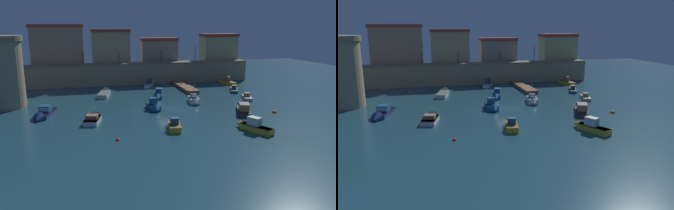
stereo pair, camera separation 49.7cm
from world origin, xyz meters
TOP-DOWN VIEW (x-y plane):
  - ground_plane at (0.00, 0.00)m, footprint 132.92×132.92m
  - quay_wall at (0.00, 23.82)m, footprint 49.79×3.63m
  - old_town_backdrop at (-2.83, 27.80)m, footprint 47.96×5.91m
  - pier_dock at (7.72, 15.72)m, footprint 2.37×12.87m
  - quay_lamp_0 at (-12.57, 23.82)m, footprint 0.32×0.32m
  - quay_lamp_1 at (-4.78, 23.82)m, footprint 0.32×0.32m
  - quay_lamp_2 at (4.69, 23.82)m, footprint 0.32×0.32m
  - quay_lamp_3 at (12.75, 23.82)m, footprint 0.32×0.32m
  - moored_boat_0 at (15.94, 4.10)m, footprint 2.72×5.62m
  - moored_boat_1 at (7.67, -13.80)m, footprint 3.49×5.52m
  - moored_boat_2 at (-8.78, 12.86)m, footprint 3.08×7.00m
  - moored_boat_3 at (-2.09, -0.55)m, footprint 1.78×4.57m
  - moored_boat_4 at (-1.56, -10.30)m, footprint 2.23×4.83m
  - moored_boat_5 at (1.15, 19.82)m, footprint 3.28×5.61m
  - moored_boat_6 at (0.47, 8.00)m, footprint 3.19×6.25m
  - moored_boat_7 at (5.42, 2.22)m, footprint 2.33×4.86m
  - moored_boat_8 at (-18.43, -0.88)m, footprint 3.25×6.81m
  - moored_boat_10 at (-11.52, -4.69)m, footprint 2.86×5.14m
  - moored_boat_11 at (16.95, 11.47)m, footprint 3.86×7.04m
  - moored_boat_12 at (10.88, -4.90)m, footprint 4.40×7.32m
  - moored_boat_13 at (18.45, 18.74)m, footprint 2.27×6.60m
  - mooring_buoy_0 at (-12.25, -1.40)m, footprint 0.59×0.59m
  - mooring_buoy_1 at (15.13, -6.76)m, footprint 0.71×0.71m
  - mooring_buoy_2 at (-9.14, -13.41)m, footprint 0.49×0.49m

SIDE VIEW (x-z plane):
  - ground_plane at x=0.00m, z-range 0.00..0.00m
  - mooring_buoy_0 at x=-12.25m, z-range -0.29..0.29m
  - mooring_buoy_1 at x=15.13m, z-range -0.36..0.36m
  - mooring_buoy_2 at x=-9.14m, z-range -0.25..0.25m
  - moored_boat_0 at x=15.94m, z-range -0.41..1.06m
  - pier_dock at x=7.72m, z-range -0.01..0.69m
  - moored_boat_11 at x=16.95m, z-range -0.46..1.14m
  - moored_boat_2 at x=-8.78m, z-range -0.42..1.17m
  - moored_boat_10 at x=-11.52m, z-range -0.46..1.28m
  - moored_boat_6 at x=0.47m, z-range -0.54..1.44m
  - moored_boat_8 at x=-18.43m, z-range -0.59..1.50m
  - moored_boat_4 at x=-1.56m, z-range -0.45..1.39m
  - moored_boat_13 at x=18.45m, z-range -0.50..1.48m
  - moored_boat_3 at x=-2.09m, z-range -0.93..1.92m
  - moored_boat_7 at x=5.42m, z-range -1.24..2.25m
  - moored_boat_12 at x=10.88m, z-range -0.59..1.60m
  - moored_boat_1 at x=7.67m, z-range -0.43..1.59m
  - moored_boat_5 at x=1.15m, z-range -0.55..1.75m
  - quay_wall at x=0.00m, z-range 0.01..4.70m
  - quay_lamp_1 at x=-4.78m, z-range 5.21..8.17m
  - quay_lamp_0 at x=-12.57m, z-range 5.22..8.21m
  - quay_lamp_2 at x=4.69m, z-range 5.23..8.38m
  - quay_lamp_3 at x=12.75m, z-range 5.28..9.07m
  - old_town_backdrop at x=-2.83m, z-range 3.85..12.47m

